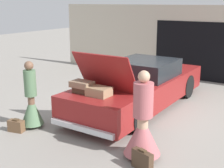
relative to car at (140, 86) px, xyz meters
name	(u,v)px	position (x,y,z in m)	size (l,w,h in m)	color
ground_plane	(139,107)	(0.00, -0.01, -0.60)	(40.00, 40.00, 0.00)	gray
garage_wall_back	(191,43)	(0.00, 4.06, 0.79)	(12.00, 0.14, 2.80)	beige
car	(140,86)	(0.00, 0.00, 0.00)	(1.81, 5.31, 1.80)	maroon
person_left	(31,104)	(-1.45, -2.70, -0.02)	(0.54, 0.54, 1.60)	brown
person_right	(143,128)	(1.45, -2.61, 0.00)	(0.71, 0.71, 1.72)	tan
suitcase_beside_left_person	(16,126)	(-1.56, -3.11, -0.46)	(0.40, 0.26, 0.30)	brown
suitcase_beside_right_person	(142,160)	(1.68, -3.02, -0.42)	(0.45, 0.24, 0.39)	#473323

